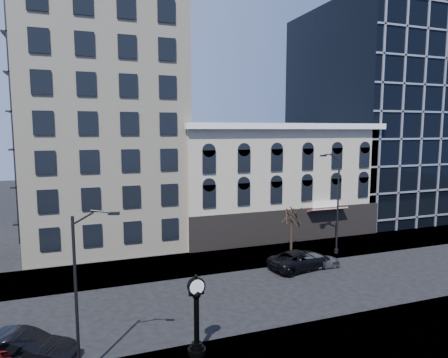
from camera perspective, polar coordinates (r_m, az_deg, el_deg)
name	(u,v)px	position (r m, az deg, el deg)	size (l,w,h in m)	color
ground	(217,301)	(28.95, -1.06, -17.04)	(160.00, 160.00, 0.00)	black
sidewalk_far	(187,264)	(36.07, -5.28, -12.01)	(160.00, 6.00, 0.12)	gray
cream_tower	(100,56)	(44.61, -17.28, 16.41)	(15.90, 15.40, 42.50)	beige
victorian_row	(270,181)	(46.15, 6.64, -0.26)	(22.60, 11.19, 12.50)	#B4AA94
glass_office	(383,114)	(61.30, 21.70, 8.57)	(20.00, 20.15, 28.00)	black
street_clock	(197,318)	(22.03, -3.95, -19.21)	(0.98, 0.98, 4.31)	black
street_lamp_near	(87,250)	(19.57, -19.00, -9.55)	(2.04, 0.97, 8.24)	black
street_lamp_far	(333,177)	(38.19, 15.29, 0.26)	(2.52, 0.56, 9.75)	black
bare_tree_far	(292,213)	(38.26, 9.67, -4.78)	(3.04, 3.04, 5.21)	#302218
car_near_a	(12,355)	(23.98, -28.06, -21.34)	(1.71, 4.25, 1.45)	maroon
car_near_b	(22,349)	(24.02, -26.92, -20.88)	(1.80, 5.16, 1.70)	black
car_far_a	(301,260)	(35.34, 10.88, -11.25)	(2.66, 5.77, 1.60)	black
car_far_b	(316,260)	(35.91, 12.97, -11.28)	(1.79, 4.40, 1.28)	#595B60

